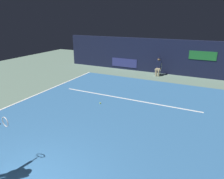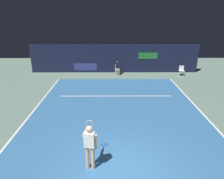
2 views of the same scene
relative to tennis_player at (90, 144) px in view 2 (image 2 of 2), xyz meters
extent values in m
plane|color=slate|center=(1.07, 4.84, -0.99)|extent=(30.47, 30.47, 0.00)
cube|color=#336699|center=(1.07, 4.84, -0.98)|extent=(9.68, 12.10, 0.01)
cube|color=white|center=(5.87, 4.84, -0.97)|extent=(0.10, 12.10, 0.01)
cube|color=white|center=(-3.72, 4.84, -0.97)|extent=(0.10, 12.10, 0.01)
cube|color=white|center=(1.07, 6.95, -0.97)|extent=(7.55, 0.10, 0.01)
cube|color=#141933|center=(1.07, 13.25, 0.31)|extent=(15.71, 0.30, 2.60)
cube|color=navy|center=(-1.67, 13.09, -0.44)|extent=(2.20, 0.04, 0.70)
cube|color=#1E6B2D|center=(4.22, 13.09, 0.61)|extent=(1.80, 0.04, 0.60)
cylinder|color=#DBAD89|center=(0.10, -0.04, -0.53)|extent=(0.14, 0.14, 0.92)
cylinder|color=#DBAD89|center=(-0.10, -0.01, -0.53)|extent=(0.14, 0.14, 0.92)
cube|color=white|center=(0.00, -0.03, 0.21)|extent=(0.39, 0.27, 0.56)
sphere|color=#DBAD89|center=(0.00, -0.03, 0.63)|extent=(0.22, 0.22, 0.22)
cylinder|color=#DBAD89|center=(-0.16, 0.22, 0.36)|extent=(0.17, 0.51, 0.09)
cylinder|color=#DBAD89|center=(0.22, -0.04, 0.13)|extent=(0.09, 0.09, 0.56)
cylinder|color=black|center=(-0.12, 0.52, 0.36)|extent=(0.08, 0.30, 0.03)
torus|color=#B2B2B7|center=(-0.07, 0.79, 0.36)|extent=(0.30, 0.07, 0.30)
cube|color=white|center=(1.35, 12.41, -0.53)|extent=(0.47, 0.43, 0.04)
cube|color=white|center=(1.34, 12.61, -0.30)|extent=(0.42, 0.06, 0.42)
cylinder|color=#B2B2B7|center=(1.18, 12.23, -0.76)|extent=(0.03, 0.03, 0.46)
cylinder|color=#B2B2B7|center=(1.55, 12.26, -0.76)|extent=(0.03, 0.03, 0.46)
cylinder|color=#B2B2B7|center=(1.15, 12.57, -0.76)|extent=(0.03, 0.03, 0.46)
cylinder|color=#B2B2B7|center=(1.53, 12.59, -0.76)|extent=(0.03, 0.03, 0.46)
cube|color=tan|center=(1.36, 12.33, -0.49)|extent=(0.35, 0.42, 0.14)
cylinder|color=tan|center=(1.28, 12.15, -0.76)|extent=(0.11, 0.11, 0.46)
cylinder|color=tan|center=(1.46, 12.16, -0.76)|extent=(0.11, 0.11, 0.46)
cube|color=#141933|center=(1.35, 12.45, -0.16)|extent=(0.36, 0.24, 0.52)
sphere|color=#8C6647|center=(1.35, 12.45, 0.22)|extent=(0.20, 0.20, 0.20)
cylinder|color=#141933|center=(1.35, 12.45, 0.31)|extent=(0.19, 0.19, 0.04)
cube|color=white|center=(7.15, 11.99, -0.55)|extent=(0.46, 0.42, 0.04)
cube|color=white|center=(7.16, 12.19, -0.32)|extent=(0.42, 0.05, 0.42)
cylinder|color=#B2B2B7|center=(6.95, 11.83, -0.77)|extent=(0.03, 0.03, 0.44)
cylinder|color=#B2B2B7|center=(7.33, 11.81, -0.77)|extent=(0.03, 0.03, 0.44)
cylinder|color=#B2B2B7|center=(6.97, 12.17, -0.77)|extent=(0.03, 0.03, 0.44)
cylinder|color=#B2B2B7|center=(7.35, 12.14, -0.77)|extent=(0.03, 0.03, 0.44)
sphere|color=#CCE033|center=(0.12, 5.78, -0.94)|extent=(0.07, 0.07, 0.07)
camera|label=1|loc=(4.82, -2.45, 3.09)|focal=32.88mm
camera|label=2|loc=(0.74, -6.07, 4.23)|focal=33.11mm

